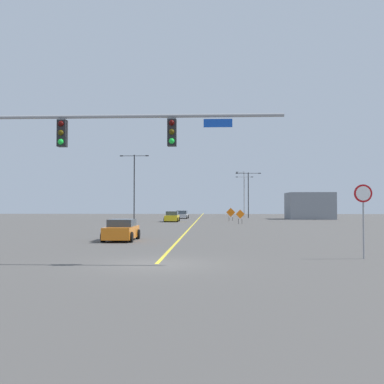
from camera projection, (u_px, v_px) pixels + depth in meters
The scene contains 14 objects.
ground at pixel (157, 264), 16.56m from camera, with size 198.90×198.90×0.00m, color #4C4947.
road_centre_stripe at pixel (198, 219), 71.74m from camera, with size 0.16×110.50×0.01m.
traffic_signal_assembly at pixel (66, 143), 16.85m from camera, with size 12.96×0.44×6.36m.
stop_sign at pixel (363, 207), 18.27m from camera, with size 0.76×0.07×3.13m.
street_lamp_mid_left at pixel (134, 182), 63.19m from camera, with size 4.20×0.24×9.64m.
street_lamp_far_right at pixel (248, 191), 79.17m from camera, with size 4.57×0.24×8.28m.
street_lamp_far_left at pixel (244, 193), 91.19m from camera, with size 3.65×0.24×8.40m.
street_lamp_near_left at pixel (244, 192), 87.80m from camera, with size 1.72×0.24×9.15m.
construction_sign_left_lane at pixel (240, 215), 52.76m from camera, with size 1.10×0.20×1.75m.
construction_sign_right_lane at pixel (231, 213), 63.20m from camera, with size 1.33×0.13×1.91m.
car_yellow_passing at pixel (172, 217), 60.09m from camera, with size 1.97×4.18×1.44m.
car_silver_near at pixel (182, 215), 74.89m from camera, with size 2.23×4.50×1.36m.
car_orange_far at pixel (122, 230), 27.69m from camera, with size 1.96×3.92×1.36m.
roadside_building_east at pixel (310, 206), 71.73m from camera, with size 7.30×5.93×4.37m.
Camera 1 is at (2.07, -16.57, 2.23)m, focal length 40.64 mm.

